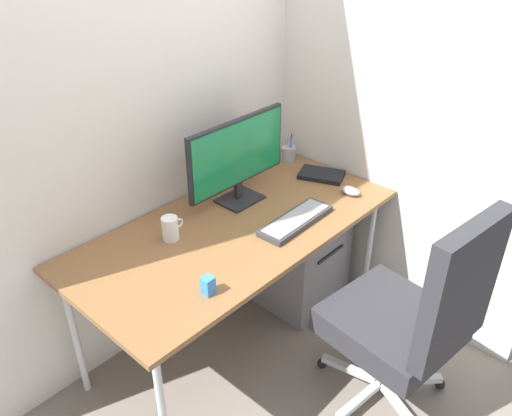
% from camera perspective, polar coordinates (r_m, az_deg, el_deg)
% --- Properties ---
extents(ground_plane, '(8.00, 8.00, 0.00)m').
position_cam_1_polar(ground_plane, '(2.84, -1.93, -14.25)').
color(ground_plane, slate).
extents(wall_back, '(2.71, 0.04, 2.80)m').
position_cam_1_polar(wall_back, '(2.40, -9.89, 15.60)').
color(wall_back, silver).
rests_on(wall_back, ground_plane).
extents(wall_side_right, '(0.04, 1.90, 2.80)m').
position_cam_1_polar(wall_side_right, '(2.64, 13.26, 16.65)').
color(wall_side_right, silver).
rests_on(wall_side_right, ground_plane).
extents(desk, '(1.58, 0.76, 0.72)m').
position_cam_1_polar(desk, '(2.41, -2.21, -2.81)').
color(desk, brown).
rests_on(desk, ground_plane).
extents(office_chair, '(0.60, 0.63, 1.07)m').
position_cam_1_polar(office_chair, '(2.27, 16.79, -11.40)').
color(office_chair, black).
rests_on(office_chair, ground_plane).
extents(filing_cabinet, '(0.43, 0.46, 0.57)m').
position_cam_1_polar(filing_cabinet, '(2.95, 4.42, -5.13)').
color(filing_cabinet, slate).
rests_on(filing_cabinet, ground_plane).
extents(monitor, '(0.61, 0.17, 0.42)m').
position_cam_1_polar(monitor, '(2.48, -2.02, 5.73)').
color(monitor, black).
rests_on(monitor, desk).
extents(keyboard, '(0.41, 0.15, 0.03)m').
position_cam_1_polar(keyboard, '(2.40, 4.40, -1.37)').
color(keyboard, '#333338').
rests_on(keyboard, desk).
extents(mouse, '(0.06, 0.10, 0.04)m').
position_cam_1_polar(mouse, '(2.66, 10.35, 1.85)').
color(mouse, '#9EA0A5').
rests_on(mouse, desk).
extents(pen_holder, '(0.08, 0.08, 0.16)m').
position_cam_1_polar(pen_holder, '(2.97, 3.59, 6.01)').
color(pen_holder, '#9EA0A5').
rests_on(pen_holder, desk).
extents(notebook, '(0.23, 0.27, 0.02)m').
position_cam_1_polar(notebook, '(2.82, 7.19, 3.66)').
color(notebook, black).
rests_on(notebook, desk).
extents(coffee_mug, '(0.11, 0.07, 0.11)m').
position_cam_1_polar(coffee_mug, '(2.29, -9.38, -2.22)').
color(coffee_mug, white).
rests_on(coffee_mug, desk).
extents(desk_clamp_accessory, '(0.04, 0.04, 0.07)m').
position_cam_1_polar(desk_clamp_accessory, '(1.98, -5.30, -8.49)').
color(desk_clamp_accessory, '#337FD8').
rests_on(desk_clamp_accessory, desk).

